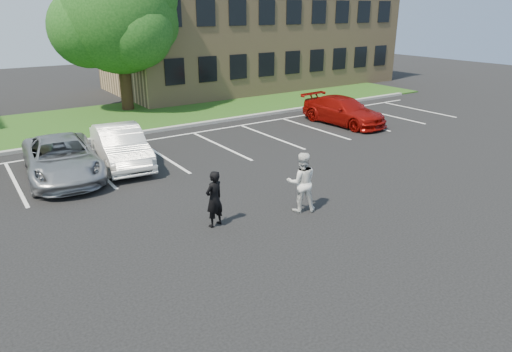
{
  "coord_description": "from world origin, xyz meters",
  "views": [
    {
      "loc": [
        -6.99,
        -9.32,
        5.84
      ],
      "look_at": [
        0.0,
        1.0,
        1.25
      ],
      "focal_mm": 32.0,
      "sensor_mm": 36.0,
      "label": 1
    }
  ],
  "objects_px": {
    "man_black_suit": "(214,199)",
    "car_white_sedan": "(121,146)",
    "tree": "(120,18)",
    "man_white_shirt": "(302,182)",
    "car_silver_minivan": "(62,158)",
    "car_red_compact": "(343,111)",
    "office_building": "(254,31)"
  },
  "relations": [
    {
      "from": "man_black_suit",
      "to": "car_red_compact",
      "type": "relative_size",
      "value": 0.34
    },
    {
      "from": "car_red_compact",
      "to": "man_black_suit",
      "type": "bearing_deg",
      "value": -154.14
    },
    {
      "from": "office_building",
      "to": "car_silver_minivan",
      "type": "xyz_separation_m",
      "value": [
        -18.0,
        -14.31,
        -3.43
      ]
    },
    {
      "from": "office_building",
      "to": "car_silver_minivan",
      "type": "height_order",
      "value": "office_building"
    },
    {
      "from": "man_black_suit",
      "to": "man_white_shirt",
      "type": "relative_size",
      "value": 0.89
    },
    {
      "from": "man_white_shirt",
      "to": "car_silver_minivan",
      "type": "relative_size",
      "value": 0.35
    },
    {
      "from": "tree",
      "to": "car_red_compact",
      "type": "bearing_deg",
      "value": -50.46
    },
    {
      "from": "man_white_shirt",
      "to": "car_white_sedan",
      "type": "height_order",
      "value": "man_white_shirt"
    },
    {
      "from": "man_black_suit",
      "to": "car_red_compact",
      "type": "distance_m",
      "value": 13.56
    },
    {
      "from": "tree",
      "to": "car_white_sedan",
      "type": "xyz_separation_m",
      "value": [
        -3.82,
        -10.06,
        -4.58
      ]
    },
    {
      "from": "car_silver_minivan",
      "to": "car_white_sedan",
      "type": "xyz_separation_m",
      "value": [
        2.25,
        0.2,
        0.04
      ]
    },
    {
      "from": "tree",
      "to": "man_black_suit",
      "type": "distance_m",
      "value": 17.8
    },
    {
      "from": "car_silver_minivan",
      "to": "office_building",
      "type": "bearing_deg",
      "value": 44.0
    },
    {
      "from": "car_red_compact",
      "to": "car_silver_minivan",
      "type": "bearing_deg",
      "value": 176.48
    },
    {
      "from": "car_red_compact",
      "to": "tree",
      "type": "bearing_deg",
      "value": 125.03
    },
    {
      "from": "man_black_suit",
      "to": "car_silver_minivan",
      "type": "xyz_separation_m",
      "value": [
        -2.63,
        6.61,
        -0.1
      ]
    },
    {
      "from": "man_white_shirt",
      "to": "car_red_compact",
      "type": "relative_size",
      "value": 0.38
    },
    {
      "from": "man_white_shirt",
      "to": "man_black_suit",
      "type": "bearing_deg",
      "value": 15.11
    },
    {
      "from": "man_black_suit",
      "to": "man_white_shirt",
      "type": "xyz_separation_m",
      "value": [
        2.69,
        -0.56,
        0.11
      ]
    },
    {
      "from": "man_black_suit",
      "to": "car_red_compact",
      "type": "height_order",
      "value": "man_black_suit"
    },
    {
      "from": "car_silver_minivan",
      "to": "car_red_compact",
      "type": "distance_m",
      "value": 14.33
    },
    {
      "from": "car_red_compact",
      "to": "office_building",
      "type": "bearing_deg",
      "value": 70.87
    },
    {
      "from": "man_white_shirt",
      "to": "tree",
      "type": "bearing_deg",
      "value": -65.48
    },
    {
      "from": "tree",
      "to": "car_silver_minivan",
      "type": "bearing_deg",
      "value": -120.57
    },
    {
      "from": "office_building",
      "to": "tree",
      "type": "xyz_separation_m",
      "value": [
        -11.94,
        -4.05,
        1.19
      ]
    },
    {
      "from": "office_building",
      "to": "tree",
      "type": "height_order",
      "value": "tree"
    },
    {
      "from": "office_building",
      "to": "car_white_sedan",
      "type": "xyz_separation_m",
      "value": [
        -15.76,
        -14.11,
        -3.39
      ]
    },
    {
      "from": "car_white_sedan",
      "to": "car_red_compact",
      "type": "distance_m",
      "value": 12.08
    },
    {
      "from": "man_black_suit",
      "to": "car_white_sedan",
      "type": "bearing_deg",
      "value": -102.41
    },
    {
      "from": "tree",
      "to": "man_black_suit",
      "type": "relative_size",
      "value": 5.33
    },
    {
      "from": "office_building",
      "to": "car_white_sedan",
      "type": "bearing_deg",
      "value": -138.15
    },
    {
      "from": "man_white_shirt",
      "to": "car_silver_minivan",
      "type": "distance_m",
      "value": 8.93
    }
  ]
}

